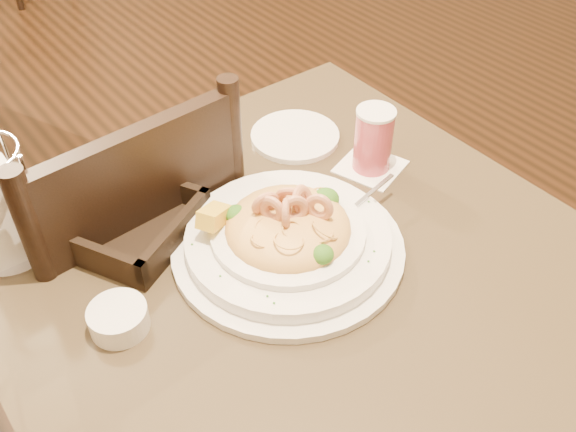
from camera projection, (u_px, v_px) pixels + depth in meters
main_table at (295, 350)px, 1.15m from camera, size 0.90×0.90×0.73m
dining_chair_near at (131, 273)px, 1.29m from camera, size 0.45×0.45×0.93m
pasta_bowl at (288, 235)px, 0.99m from camera, size 0.41×0.37×0.12m
drink_glass at (373, 140)px, 1.13m from camera, size 0.14×0.14×0.12m
bread_basket at (138, 227)px, 1.02m from camera, size 0.25×0.23×0.05m
side_plate at (295, 136)px, 1.24m from camera, size 0.22×0.22×0.01m
butter_ramekin at (119, 319)px, 0.89m from camera, size 0.10×0.10×0.04m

